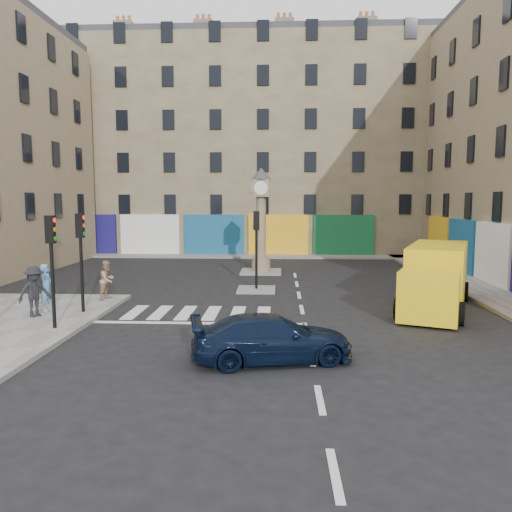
# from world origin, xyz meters

# --- Properties ---
(ground) EXTENTS (120.00, 120.00, 0.00)m
(ground) POSITION_xyz_m (0.00, 0.00, 0.00)
(ground) COLOR black
(ground) RESTS_ON ground
(sidewalk_right) EXTENTS (2.60, 30.00, 0.15)m
(sidewalk_right) POSITION_xyz_m (8.70, 10.00, 0.07)
(sidewalk_right) COLOR gray
(sidewalk_right) RESTS_ON ground
(sidewalk_far) EXTENTS (32.00, 2.40, 0.15)m
(sidewalk_far) POSITION_xyz_m (-4.00, 22.20, 0.07)
(sidewalk_far) COLOR gray
(sidewalk_far) RESTS_ON ground
(island_near) EXTENTS (1.80, 1.80, 0.12)m
(island_near) POSITION_xyz_m (-2.00, 8.00, 0.06)
(island_near) COLOR gray
(island_near) RESTS_ON ground
(island_far) EXTENTS (2.40, 2.40, 0.12)m
(island_far) POSITION_xyz_m (-2.00, 14.00, 0.06)
(island_far) COLOR gray
(island_far) RESTS_ON ground
(building_far) EXTENTS (32.00, 10.00, 17.00)m
(building_far) POSITION_xyz_m (-4.00, 28.00, 8.50)
(building_far) COLOR gray
(building_far) RESTS_ON ground
(traffic_light_left_near) EXTENTS (0.28, 0.22, 3.70)m
(traffic_light_left_near) POSITION_xyz_m (-8.30, 0.20, 2.62)
(traffic_light_left_near) COLOR black
(traffic_light_left_near) RESTS_ON sidewalk_left
(traffic_light_left_far) EXTENTS (0.28, 0.22, 3.70)m
(traffic_light_left_far) POSITION_xyz_m (-8.30, 2.60, 2.62)
(traffic_light_left_far) COLOR black
(traffic_light_left_far) RESTS_ON sidewalk_left
(traffic_light_island) EXTENTS (0.28, 0.22, 3.70)m
(traffic_light_island) POSITION_xyz_m (-2.00, 8.00, 2.59)
(traffic_light_island) COLOR black
(traffic_light_island) RESTS_ON island_near
(clock_pillar) EXTENTS (1.20, 1.20, 6.10)m
(clock_pillar) POSITION_xyz_m (-2.00, 14.00, 3.55)
(clock_pillar) COLOR #8E7E5D
(clock_pillar) RESTS_ON island_far
(navy_sedan) EXTENTS (4.65, 2.67, 1.27)m
(navy_sedan) POSITION_xyz_m (-1.09, -2.41, 0.63)
(navy_sedan) COLOR black
(navy_sedan) RESTS_ON ground
(yellow_van) EXTENTS (4.45, 7.18, 2.51)m
(yellow_van) POSITION_xyz_m (5.40, 4.58, 1.25)
(yellow_van) COLOR yellow
(yellow_van) RESTS_ON ground
(pedestrian_blue) EXTENTS (0.44, 0.66, 1.78)m
(pedestrian_blue) POSITION_xyz_m (-9.74, 2.73, 1.04)
(pedestrian_blue) COLOR #5690C6
(pedestrian_blue) RESTS_ON sidewalk_left
(pedestrian_tan) EXTENTS (0.83, 0.95, 1.65)m
(pedestrian_tan) POSITION_xyz_m (-8.18, 4.99, 0.98)
(pedestrian_tan) COLOR #A18163
(pedestrian_tan) RESTS_ON sidewalk_left
(pedestrian_dark) EXTENTS (1.26, 1.36, 1.84)m
(pedestrian_dark) POSITION_xyz_m (-9.71, 1.72, 1.07)
(pedestrian_dark) COLOR black
(pedestrian_dark) RESTS_ON sidewalk_left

